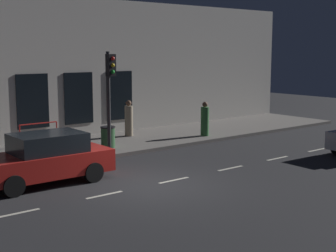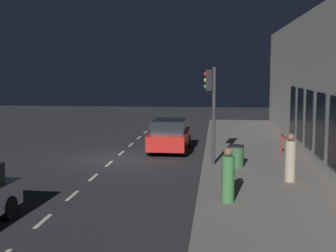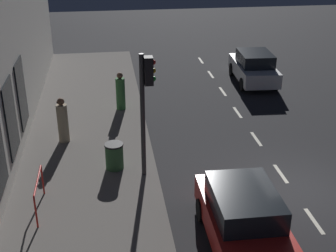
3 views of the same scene
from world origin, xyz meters
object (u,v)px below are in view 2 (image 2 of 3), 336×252
(pedestrian_0, at_px, (228,177))
(pedestrian_1, at_px, (290,159))
(traffic_light, at_px, (211,99))
(parked_car_1, at_px, (170,135))
(trash_bin, at_px, (236,156))

(pedestrian_0, bearing_deg, pedestrian_1, 50.62)
(traffic_light, relative_size, pedestrian_1, 2.35)
(traffic_light, distance_m, pedestrian_0, 5.94)
(parked_car_1, bearing_deg, traffic_light, -60.37)
(parked_car_1, bearing_deg, pedestrian_0, -73.52)
(pedestrian_0, xyz_separation_m, pedestrian_1, (2.20, 2.82, 0.03))
(parked_car_1, height_order, trash_bin, parked_car_1)
(pedestrian_0, bearing_deg, parked_car_1, 104.40)
(pedestrian_0, distance_m, trash_bin, 5.10)
(parked_car_1, xyz_separation_m, pedestrian_0, (2.65, -9.30, 0.10))
(parked_car_1, relative_size, trash_bin, 4.77)
(pedestrian_1, bearing_deg, trash_bin, -169.78)
(parked_car_1, bearing_deg, trash_bin, -53.29)
(traffic_light, xyz_separation_m, parked_car_1, (-2.07, 3.72, -2.05))
(traffic_light, height_order, parked_car_1, traffic_light)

